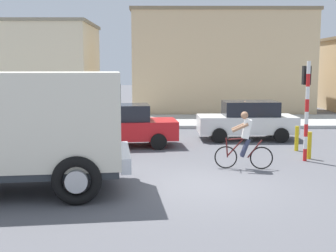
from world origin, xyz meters
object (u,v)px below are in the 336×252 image
traffic_light_pole (307,97)px  car_red_near (123,125)px  truck_foreground (12,124)px  bollard_near (309,145)px  bollard_far (297,138)px  car_white_mid (247,120)px  cyclist (244,140)px  pedestrian_near_kerb (245,120)px

traffic_light_pole → car_red_near: bearing=157.4°
car_red_near → truck_foreground: bearing=-108.6°
truck_foreground → traffic_light_pole: (8.18, 3.52, 0.40)m
truck_foreground → car_red_near: size_ratio=1.36×
car_red_near → bollard_near: (6.37, -2.31, -0.37)m
traffic_light_pole → bollard_far: traffic_light_pole is taller
truck_foreground → bollard_far: truck_foreground is taller
truck_foreground → car_white_mid: (7.08, 7.66, -0.85)m
cyclist → car_red_near: (-3.96, 3.72, -0.05)m
car_white_mid → bollard_near: (1.34, -3.90, -0.37)m
cyclist → truck_foreground: bearing=-158.6°
car_white_mid → bollard_far: 2.86m
car_red_near → pedestrian_near_kerb: size_ratio=2.58×
pedestrian_near_kerb → car_white_mid: bearing=49.0°
cyclist → bollard_near: bearing=30.4°
truck_foreground → bollard_far: (8.42, 5.16, -1.22)m
truck_foreground → car_white_mid: bearing=47.3°
car_red_near → bollard_near: 6.78m
cyclist → pedestrian_near_kerb: 5.22m
truck_foreground → bollard_near: bearing=24.1°
cyclist → bollard_far: (2.40, 2.81, -0.41)m
truck_foreground → car_white_mid: size_ratio=1.41×
cyclist → bollard_near: cyclist is taller
car_red_near → pedestrian_near_kerb: (4.89, 1.42, 0.03)m
car_red_near → bollard_far: (6.37, -0.91, -0.37)m
truck_foreground → cyclist: truck_foreground is taller
truck_foreground → pedestrian_near_kerb: (6.93, 7.49, -0.82)m
traffic_light_pole → bollard_near: traffic_light_pole is taller
cyclist → pedestrian_near_kerb: bearing=79.8°
car_red_near → bollard_far: bearing=-8.1°
cyclist → traffic_light_pole: size_ratio=0.54×
truck_foreground → car_red_near: 6.47m
bollard_far → car_white_mid: bearing=118.1°
car_red_near → pedestrian_near_kerb: 5.09m
cyclist → car_red_near: bearing=136.8°
pedestrian_near_kerb → bollard_near: size_ratio=1.80×
car_white_mid → pedestrian_near_kerb: 0.22m
truck_foreground → pedestrian_near_kerb: truck_foreground is taller
bollard_far → bollard_near: bearing=-90.0°
car_white_mid → bollard_far: size_ratio=4.49×
car_red_near → car_white_mid: same height
traffic_light_pole → car_white_mid: traffic_light_pole is taller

